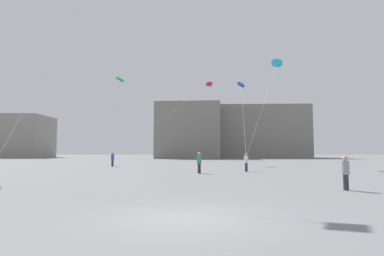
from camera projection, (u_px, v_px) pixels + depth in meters
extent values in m
plane|color=slate|center=(188.00, 218.00, 8.39)|extent=(300.00, 300.00, 0.00)
cylinder|color=#2D2D33|center=(199.00, 169.00, 24.95)|extent=(0.26, 0.26, 0.80)
cylinder|color=#388C47|center=(199.00, 159.00, 25.01)|extent=(0.38, 0.38, 0.69)
sphere|color=tan|center=(199.00, 154.00, 25.05)|extent=(0.26, 0.26, 0.26)
cylinder|color=#2D2D33|center=(112.00, 163.00, 36.17)|extent=(0.26, 0.26, 0.78)
cylinder|color=#3351B7|center=(113.00, 157.00, 36.23)|extent=(0.37, 0.37, 0.68)
sphere|color=tan|center=(113.00, 153.00, 36.26)|extent=(0.26, 0.26, 0.26)
cylinder|color=#2D2D33|center=(346.00, 182.00, 14.25)|extent=(0.24, 0.24, 0.74)
cylinder|color=gray|center=(345.00, 168.00, 14.30)|extent=(0.35, 0.35, 0.64)
sphere|color=tan|center=(345.00, 158.00, 14.33)|extent=(0.24, 0.24, 0.24)
cylinder|color=#2D2D33|center=(246.00, 167.00, 27.22)|extent=(0.25, 0.25, 0.75)
cylinder|color=white|center=(246.00, 159.00, 27.27)|extent=(0.36, 0.36, 0.66)
sphere|color=tan|center=(246.00, 154.00, 27.31)|extent=(0.25, 0.25, 0.25)
cone|color=red|center=(209.00, 84.00, 43.09)|extent=(1.21, 1.16, 0.62)
sphere|color=red|center=(210.00, 85.00, 42.94)|extent=(0.10, 0.10, 0.10)
sphere|color=red|center=(210.00, 86.00, 42.80)|extent=(0.10, 0.10, 0.10)
sphere|color=red|center=(211.00, 88.00, 42.65)|extent=(0.10, 0.10, 0.10)
cylinder|color=silver|center=(165.00, 117.00, 39.67)|extent=(11.93, 6.18, 10.09)
cone|color=#1EB2C6|center=(277.00, 63.00, 36.41)|extent=(1.72, 1.65, 0.91)
sphere|color=#1EB2C6|center=(278.00, 64.00, 36.44)|extent=(0.10, 0.10, 0.10)
sphere|color=#1EB2C6|center=(279.00, 66.00, 36.47)|extent=(0.10, 0.10, 0.10)
sphere|color=#1EB2C6|center=(280.00, 68.00, 36.49)|extent=(0.10, 0.10, 0.10)
cylinder|color=silver|center=(264.00, 103.00, 31.85)|extent=(5.31, 8.35, 11.15)
cylinder|color=silver|center=(61.00, 44.00, 17.21)|extent=(5.72, 1.74, 13.25)
cone|color=blue|center=(241.00, 84.00, 45.44)|extent=(1.57, 1.42, 1.11)
sphere|color=blue|center=(242.00, 85.00, 45.33)|extent=(0.10, 0.10, 0.10)
sphere|color=blue|center=(243.00, 87.00, 45.23)|extent=(0.10, 0.10, 0.10)
sphere|color=blue|center=(244.00, 88.00, 45.13)|extent=(0.10, 0.10, 0.10)
cylinder|color=silver|center=(243.00, 111.00, 36.36)|extent=(2.42, 17.42, 10.56)
pyramid|color=green|center=(120.00, 79.00, 39.20)|extent=(1.17, 1.41, 0.65)
sphere|color=green|center=(121.00, 81.00, 39.15)|extent=(0.10, 0.10, 0.10)
sphere|color=green|center=(122.00, 82.00, 39.09)|extent=(0.10, 0.10, 0.10)
sphere|color=green|center=(123.00, 84.00, 39.03)|extent=(0.10, 0.10, 0.10)
cylinder|color=silver|center=(116.00, 116.00, 37.72)|extent=(0.19, 2.24, 9.80)
cube|color=gray|center=(189.00, 132.00, 81.27)|extent=(16.99, 18.59, 13.97)
cube|color=gray|center=(253.00, 133.00, 86.12)|extent=(28.48, 17.49, 14.03)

